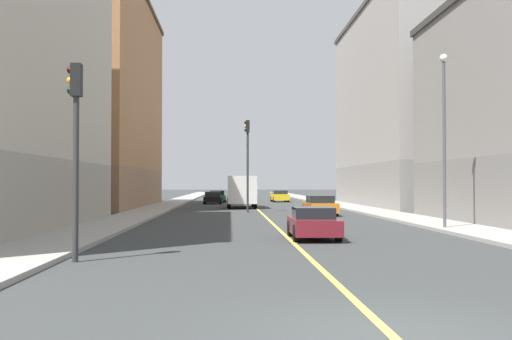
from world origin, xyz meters
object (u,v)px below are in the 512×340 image
(building_right_midblock, at_px, (93,101))
(street_lamp_left_near, at_px, (444,123))
(car_orange, at_px, (320,206))
(traffic_light_median_far, at_px, (247,153))
(car_yellow, at_px, (280,196))
(traffic_light_right_near, at_px, (75,132))
(car_maroon, at_px, (313,223))
(building_left_mid, at_px, (411,107))
(car_black, at_px, (213,198))
(box_truck, at_px, (242,191))
(car_green, at_px, (217,196))

(building_right_midblock, xyz_separation_m, street_lamp_left_near, (21.88, -27.14, -4.55))
(building_right_midblock, relative_size, car_orange, 6.49)
(traffic_light_median_far, distance_m, street_lamp_left_near, 19.85)
(building_right_midblock, relative_size, car_yellow, 6.44)
(traffic_light_right_near, height_order, car_maroon, traffic_light_right_near)
(building_left_mid, height_order, car_maroon, building_left_mid)
(traffic_light_median_far, height_order, car_orange, traffic_light_median_far)
(traffic_light_right_near, distance_m, car_black, 47.38)
(building_right_midblock, distance_m, box_truck, 15.40)
(car_yellow, bearing_deg, building_left_mid, -53.22)
(traffic_light_right_near, xyz_separation_m, car_black, (2.43, 47.22, -2.92))
(car_black, distance_m, car_yellow, 9.74)
(traffic_light_median_far, height_order, street_lamp_left_near, street_lamp_left_near)
(car_maroon, height_order, car_black, car_black)
(car_green, xyz_separation_m, car_black, (-0.35, -6.03, -0.02))
(building_right_midblock, xyz_separation_m, traffic_light_median_far, (13.45, -9.18, -5.06))
(car_orange, bearing_deg, car_maroon, -99.28)
(car_orange, relative_size, box_truck, 0.52)
(building_left_mid, height_order, traffic_light_right_near, building_left_mid)
(car_orange, bearing_deg, car_black, 108.20)
(box_truck, bearing_deg, car_maroon, -85.85)
(building_right_midblock, bearing_deg, box_truck, -4.59)
(street_lamp_left_near, height_order, car_maroon, street_lamp_left_near)
(building_left_mid, bearing_deg, building_right_midblock, -177.74)
(building_right_midblock, bearing_deg, traffic_light_median_far, -34.32)
(traffic_light_right_near, distance_m, traffic_light_median_far, 29.00)
(traffic_light_right_near, height_order, street_lamp_left_near, street_lamp_left_near)
(car_green, relative_size, car_black, 1.11)
(street_lamp_left_near, distance_m, box_truck, 27.71)
(building_right_midblock, relative_size, car_black, 6.51)
(car_yellow, xyz_separation_m, box_truck, (-4.72, -16.83, 0.85))
(traffic_light_right_near, relative_size, street_lamp_left_near, 0.69)
(building_right_midblock, height_order, street_lamp_left_near, building_right_midblock)
(traffic_light_median_far, xyz_separation_m, car_green, (-2.74, 24.80, -3.71))
(car_black, bearing_deg, traffic_light_right_near, -92.95)
(building_left_mid, distance_m, car_yellow, 20.15)
(car_yellow, bearing_deg, building_right_midblock, -138.61)
(street_lamp_left_near, height_order, car_yellow, street_lamp_left_near)
(traffic_light_right_near, bearing_deg, building_left_mid, 61.68)
(building_right_midblock, distance_m, car_orange, 24.55)
(car_yellow, bearing_deg, car_orange, -89.54)
(car_green, xyz_separation_m, box_truck, (2.46, -16.68, 0.86))
(traffic_light_right_near, bearing_deg, box_truck, 81.85)
(car_maroon, bearing_deg, street_lamp_left_near, 31.10)
(car_green, bearing_deg, car_black, -93.30)
(box_truck, bearing_deg, car_yellow, 74.33)
(street_lamp_left_near, distance_m, car_black, 38.73)
(traffic_light_median_far, height_order, box_truck, traffic_light_median_far)
(traffic_light_right_near, xyz_separation_m, car_orange, (10.20, 23.60, -2.89))
(car_black, bearing_deg, building_left_mid, -24.58)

